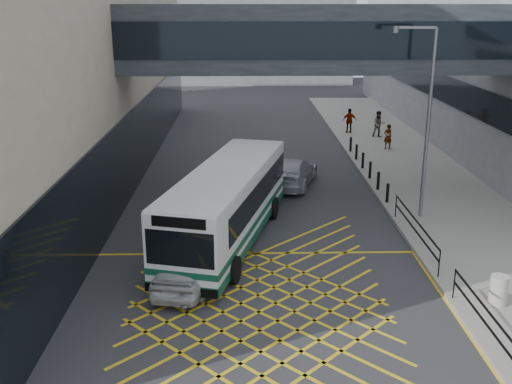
{
  "coord_description": "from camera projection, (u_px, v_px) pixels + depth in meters",
  "views": [
    {
      "loc": [
        -0.42,
        -16.37,
        9.07
      ],
      "look_at": [
        0.0,
        4.0,
        2.6
      ],
      "focal_mm": 42.0,
      "sensor_mm": 36.0,
      "label": 1
    }
  ],
  "objects": [
    {
      "name": "ground",
      "position": [
        259.0,
        312.0,
        18.35
      ],
      "size": [
        120.0,
        120.0,
        0.0
      ],
      "primitive_type": "plane",
      "color": "#333335"
    },
    {
      "name": "building_far",
      "position": [
        230.0,
        3.0,
        72.76
      ],
      "size": [
        28.0,
        16.0,
        18.0
      ],
      "primitive_type": "cube",
      "color": "gray",
      "rests_on": "ground"
    },
    {
      "name": "skybridge",
      "position": [
        317.0,
        38.0,
        27.58
      ],
      "size": [
        20.0,
        4.1,
        3.0
      ],
      "color": "#2F3439",
      "rests_on": "ground"
    },
    {
      "name": "pavement",
      "position": [
        416.0,
        174.0,
        32.8
      ],
      "size": [
        6.0,
        54.0,
        0.16
      ],
      "primitive_type": "cube",
      "color": "gray",
      "rests_on": "ground"
    },
    {
      "name": "box_junction",
      "position": [
        259.0,
        312.0,
        18.35
      ],
      "size": [
        12.0,
        9.0,
        0.01
      ],
      "color": "gold",
      "rests_on": "ground"
    },
    {
      "name": "bus",
      "position": [
        228.0,
        203.0,
        23.36
      ],
      "size": [
        5.04,
        10.94,
        2.99
      ],
      "rotation": [
        0.0,
        0.0,
        -0.25
      ],
      "color": "white",
      "rests_on": "ground"
    },
    {
      "name": "car_white",
      "position": [
        188.0,
        264.0,
        19.99
      ],
      "size": [
        2.6,
        4.81,
        1.45
      ],
      "primitive_type": "imported",
      "rotation": [
        0.0,
        0.0,
        2.97
      ],
      "color": "#B9B9BB",
      "rests_on": "ground"
    },
    {
      "name": "car_dark",
      "position": [
        251.0,
        156.0,
        34.31
      ],
      "size": [
        2.94,
        4.67,
        1.36
      ],
      "primitive_type": "imported",
      "rotation": [
        0.0,
        0.0,
        2.83
      ],
      "color": "black",
      "rests_on": "ground"
    },
    {
      "name": "car_silver",
      "position": [
        292.0,
        171.0,
        30.84
      ],
      "size": [
        3.33,
        5.26,
        1.52
      ],
      "primitive_type": "imported",
      "rotation": [
        0.0,
        0.0,
        2.86
      ],
      "color": "#9FA0A8",
      "rests_on": "ground"
    },
    {
      "name": "street_lamp",
      "position": [
        425.0,
        112.0,
        24.79
      ],
      "size": [
        1.82,
        0.53,
        8.0
      ],
      "rotation": [
        0.0,
        0.0,
        -0.17
      ],
      "color": "slate",
      "rests_on": "pavement"
    },
    {
      "name": "litter_bin",
      "position": [
        499.0,
        290.0,
        18.37
      ],
      "size": [
        0.54,
        0.54,
        0.94
      ],
      "primitive_type": "cylinder",
      "color": "#ADA89E",
      "rests_on": "pavement"
    },
    {
      "name": "kerb_railings",
      "position": [
        442.0,
        260.0,
        19.9
      ],
      "size": [
        0.05,
        12.54,
        1.0
      ],
      "color": "black",
      "rests_on": "pavement"
    },
    {
      "name": "bollards",
      "position": [
        366.0,
        165.0,
        32.58
      ],
      "size": [
        0.14,
        10.14,
        0.9
      ],
      "color": "black",
      "rests_on": "pavement"
    },
    {
      "name": "pedestrian_a",
      "position": [
        388.0,
        137.0,
        37.94
      ],
      "size": [
        0.72,
        0.61,
        1.56
      ],
      "primitive_type": "imported",
      "rotation": [
        0.0,
        0.0,
        3.44
      ],
      "color": "gray",
      "rests_on": "pavement"
    },
    {
      "name": "pedestrian_b",
      "position": [
        379.0,
        124.0,
        41.2
      ],
      "size": [
        0.89,
        0.53,
        1.79
      ],
      "primitive_type": "imported",
      "rotation": [
        0.0,
        0.0,
        0.03
      ],
      "color": "gray",
      "rests_on": "pavement"
    },
    {
      "name": "pedestrian_c",
      "position": [
        350.0,
        121.0,
        42.53
      ],
      "size": [
        1.03,
        0.5,
        1.74
      ],
      "primitive_type": "imported",
      "rotation": [
        0.0,
        0.0,
        3.14
      ],
      "color": "gray",
      "rests_on": "pavement"
    }
  ]
}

